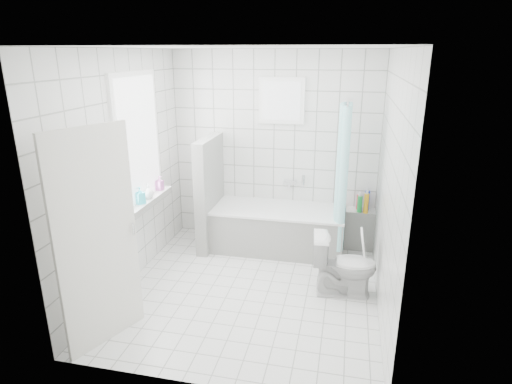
# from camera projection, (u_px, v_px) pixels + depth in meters

# --- Properties ---
(ground) EXTENTS (3.00, 3.00, 0.00)m
(ground) POSITION_uv_depth(u_px,v_px,m) (249.00, 289.00, 4.84)
(ground) COLOR white
(ground) RESTS_ON ground
(ceiling) EXTENTS (3.00, 3.00, 0.00)m
(ceiling) POSITION_uv_depth(u_px,v_px,m) (248.00, 47.00, 4.02)
(ceiling) COLOR white
(ceiling) RESTS_ON ground
(wall_back) EXTENTS (2.80, 0.02, 2.60)m
(wall_back) POSITION_uv_depth(u_px,v_px,m) (274.00, 149.00, 5.82)
(wall_back) COLOR white
(wall_back) RESTS_ON ground
(wall_front) EXTENTS (2.80, 0.02, 2.60)m
(wall_front) POSITION_uv_depth(u_px,v_px,m) (201.00, 238.00, 3.04)
(wall_front) COLOR white
(wall_front) RESTS_ON ground
(wall_left) EXTENTS (0.02, 3.00, 2.60)m
(wall_left) POSITION_uv_depth(u_px,v_px,m) (125.00, 172.00, 4.71)
(wall_left) COLOR white
(wall_left) RESTS_ON ground
(wall_right) EXTENTS (0.02, 3.00, 2.60)m
(wall_right) POSITION_uv_depth(u_px,v_px,m) (389.00, 188.00, 4.15)
(wall_right) COLOR white
(wall_right) RESTS_ON ground
(window_left) EXTENTS (0.01, 0.90, 1.40)m
(window_left) POSITION_uv_depth(u_px,v_px,m) (139.00, 140.00, 4.89)
(window_left) COLOR white
(window_left) RESTS_ON wall_left
(window_back) EXTENTS (0.50, 0.01, 0.50)m
(window_back) POSITION_uv_depth(u_px,v_px,m) (281.00, 101.00, 5.56)
(window_back) COLOR white
(window_back) RESTS_ON wall_back
(window_sill) EXTENTS (0.18, 1.02, 0.08)m
(window_sill) POSITION_uv_depth(u_px,v_px,m) (148.00, 201.00, 5.11)
(window_sill) COLOR white
(window_sill) RESTS_ON wall_left
(door) EXTENTS (0.35, 0.75, 2.00)m
(door) POSITION_uv_depth(u_px,v_px,m) (97.00, 240.00, 3.71)
(door) COLOR silver
(door) RESTS_ON ground
(bathtub) EXTENTS (1.74, 0.77, 0.58)m
(bathtub) POSITION_uv_depth(u_px,v_px,m) (278.00, 229.00, 5.76)
(bathtub) COLOR white
(bathtub) RESTS_ON ground
(partition_wall) EXTENTS (0.15, 0.85, 1.50)m
(partition_wall) POSITION_uv_depth(u_px,v_px,m) (210.00, 193.00, 5.76)
(partition_wall) COLOR white
(partition_wall) RESTS_ON ground
(tiled_ledge) EXTENTS (0.40, 0.24, 0.55)m
(tiled_ledge) POSITION_uv_depth(u_px,v_px,m) (360.00, 229.00, 5.79)
(tiled_ledge) COLOR white
(tiled_ledge) RESTS_ON ground
(toilet) EXTENTS (0.72, 0.45, 0.70)m
(toilet) POSITION_uv_depth(u_px,v_px,m) (344.00, 265.00, 4.65)
(toilet) COLOR white
(toilet) RESTS_ON ground
(curtain_rod) EXTENTS (0.02, 0.80, 0.02)m
(curtain_rod) POSITION_uv_depth(u_px,v_px,m) (348.00, 102.00, 5.04)
(curtain_rod) COLOR silver
(curtain_rod) RESTS_ON wall_back
(shower_curtain) EXTENTS (0.14, 0.48, 1.78)m
(shower_curtain) POSITION_uv_depth(u_px,v_px,m) (343.00, 178.00, 5.20)
(shower_curtain) COLOR #48D5D3
(shower_curtain) RESTS_ON curtain_rod
(tub_faucet) EXTENTS (0.18, 0.06, 0.06)m
(tub_faucet) POSITION_uv_depth(u_px,v_px,m) (290.00, 182.00, 5.88)
(tub_faucet) COLOR silver
(tub_faucet) RESTS_ON wall_back
(sill_bottles) EXTENTS (0.19, 0.63, 0.20)m
(sill_bottles) POSITION_uv_depth(u_px,v_px,m) (148.00, 191.00, 5.07)
(sill_bottles) COLOR white
(sill_bottles) RESTS_ON window_sill
(ledge_bottles) EXTENTS (0.17, 0.19, 0.27)m
(ledge_bottles) POSITION_uv_depth(u_px,v_px,m) (363.00, 202.00, 5.63)
(ledge_bottles) COLOR #FFB01A
(ledge_bottles) RESTS_ON tiled_ledge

